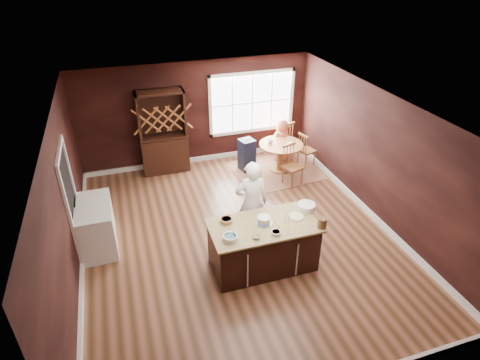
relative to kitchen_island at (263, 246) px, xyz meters
name	(u,v)px	position (x,y,z in m)	size (l,w,h in m)	color
room_shell	(237,179)	(-0.18, 0.94, 0.91)	(7.00, 7.00, 7.00)	brown
window	(252,103)	(1.32, 4.41, 1.06)	(2.36, 0.10, 1.66)	white
doorway	(72,204)	(-3.15, 1.54, 0.59)	(0.08, 1.26, 2.13)	white
kitchen_island	(263,246)	(0.00, 0.00, 0.00)	(1.90, 0.99, 0.92)	black
dining_table	(281,152)	(1.71, 3.26, 0.10)	(1.11, 1.11, 0.75)	brown
baker	(252,203)	(0.04, 0.76, 0.44)	(0.64, 0.42, 1.75)	white
layer_cake	(264,220)	(0.01, 0.04, 0.54)	(0.31, 0.31, 0.13)	white
bowl_blue	(230,238)	(-0.67, -0.23, 0.53)	(0.24, 0.24, 0.09)	white
bowl_yellow	(226,220)	(-0.60, 0.26, 0.52)	(0.21, 0.21, 0.08)	#A5693A
bowl_pink	(257,238)	(-0.25, -0.33, 0.51)	(0.14, 0.14, 0.05)	silver
bowl_olive	(276,233)	(0.10, -0.32, 0.51)	(0.17, 0.17, 0.06)	white
drinking_glass	(287,220)	(0.39, -0.08, 0.56)	(0.08, 0.08, 0.15)	white
dinner_plate	(296,216)	(0.63, 0.04, 0.49)	(0.26, 0.26, 0.02)	beige
white_tub	(306,207)	(0.91, 0.20, 0.54)	(0.33, 0.33, 0.11)	white
stoneware_crock	(322,223)	(0.92, -0.38, 0.58)	(0.16, 0.16, 0.19)	brown
rug	(280,170)	(1.71, 3.26, -0.43)	(2.37, 1.83, 0.01)	brown
chair_east	(307,149)	(2.48, 3.32, 0.03)	(0.39, 0.37, 0.94)	brown
chair_south	(293,165)	(1.73, 2.52, 0.07)	(0.43, 0.41, 1.02)	brown
chair_north	(283,138)	(2.12, 4.04, 0.07)	(0.43, 0.41, 1.03)	brown
seated_woman	(281,140)	(1.95, 3.79, 0.15)	(0.58, 0.38, 1.19)	#D26B4B
high_chair	(247,154)	(0.90, 3.56, 0.00)	(0.36, 0.36, 0.88)	#191C3B
toddler	(249,140)	(0.96, 3.61, 0.37)	(0.18, 0.14, 0.26)	#8CA5BF
table_plate	(291,144)	(1.95, 3.18, 0.32)	(0.18, 0.18, 0.01)	beige
table_cup	(270,141)	(1.46, 3.38, 0.36)	(0.13, 0.13, 0.10)	white
hutch	(163,132)	(-1.11, 4.16, 0.63)	(1.17, 0.49, 2.14)	black
washer	(97,235)	(-2.82, 1.22, 0.03)	(0.65, 0.62, 0.94)	silver
dryer	(97,216)	(-2.82, 1.86, 0.01)	(0.61, 0.60, 0.89)	white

